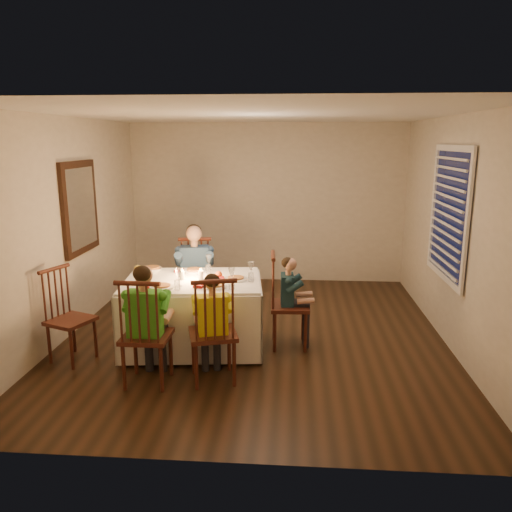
# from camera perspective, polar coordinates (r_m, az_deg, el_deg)

# --- Properties ---
(ground) EXTENTS (5.00, 5.00, 0.00)m
(ground) POSITION_cam_1_polar(r_m,az_deg,el_deg) (6.18, -0.10, -8.95)
(ground) COLOR black
(ground) RESTS_ON ground
(wall_left) EXTENTS (0.02, 5.00, 2.60)m
(wall_left) POSITION_cam_1_polar(r_m,az_deg,el_deg) (6.40, -20.67, 3.07)
(wall_left) COLOR beige
(wall_left) RESTS_ON ground
(wall_right) EXTENTS (0.02, 5.00, 2.60)m
(wall_right) POSITION_cam_1_polar(r_m,az_deg,el_deg) (6.08, 21.57, 2.50)
(wall_right) COLOR beige
(wall_right) RESTS_ON ground
(wall_back) EXTENTS (4.50, 0.02, 2.60)m
(wall_back) POSITION_cam_1_polar(r_m,az_deg,el_deg) (8.29, 1.23, 6.03)
(wall_back) COLOR beige
(wall_back) RESTS_ON ground
(ceiling) EXTENTS (5.00, 5.00, 0.00)m
(ceiling) POSITION_cam_1_polar(r_m,az_deg,el_deg) (5.73, -0.12, 15.89)
(ceiling) COLOR white
(ceiling) RESTS_ON wall_back
(dining_table) EXTENTS (1.64, 1.26, 0.77)m
(dining_table) POSITION_cam_1_polar(r_m,az_deg,el_deg) (5.70, -7.22, -4.90)
(dining_table) COLOR white
(dining_table) RESTS_ON ground
(chair_adult) EXTENTS (0.51, 0.49, 1.09)m
(chair_adult) POSITION_cam_1_polar(r_m,az_deg,el_deg) (6.63, -6.83, -7.48)
(chair_adult) COLOR #3D1410
(chair_adult) RESTS_ON ground
(chair_near_left) EXTENTS (0.45, 0.43, 1.09)m
(chair_near_left) POSITION_cam_1_polar(r_m,az_deg,el_deg) (5.17, -12.11, -13.93)
(chair_near_left) COLOR #3D1410
(chair_near_left) RESTS_ON ground
(chair_near_right) EXTENTS (0.55, 0.53, 1.09)m
(chair_near_right) POSITION_cam_1_polar(r_m,az_deg,el_deg) (5.13, -4.85, -13.88)
(chair_near_right) COLOR #3D1410
(chair_near_right) RESTS_ON ground
(chair_end) EXTENTS (0.45, 0.47, 1.09)m
(chair_end) POSITION_cam_1_polar(r_m,az_deg,el_deg) (5.89, 3.79, -10.14)
(chair_end) COLOR #3D1410
(chair_end) RESTS_ON ground
(chair_extra) EXTENTS (0.53, 0.54, 1.02)m
(chair_extra) POSITION_cam_1_polar(r_m,az_deg,el_deg) (5.86, -20.05, -11.08)
(chair_extra) COLOR #3D1410
(chair_extra) RESTS_ON ground
(adult) EXTENTS (0.54, 0.51, 1.29)m
(adult) POSITION_cam_1_polar(r_m,az_deg,el_deg) (6.63, -6.83, -7.48)
(adult) COLOR #31517C
(adult) RESTS_ON ground
(child_green) EXTENTS (0.43, 0.40, 1.19)m
(child_green) POSITION_cam_1_polar(r_m,az_deg,el_deg) (5.17, -12.11, -13.93)
(child_green) COLOR green
(child_green) RESTS_ON ground
(child_yellow) EXTENTS (0.45, 0.43, 1.10)m
(child_yellow) POSITION_cam_1_polar(r_m,az_deg,el_deg) (5.13, -4.85, -13.88)
(child_yellow) COLOR yellow
(child_yellow) RESTS_ON ground
(child_teal) EXTENTS (0.33, 0.36, 1.05)m
(child_teal) POSITION_cam_1_polar(r_m,az_deg,el_deg) (5.89, 3.79, -10.14)
(child_teal) COLOR #17313A
(child_teal) RESTS_ON ground
(setting_adult) EXTENTS (0.29, 0.29, 0.02)m
(setting_adult) POSITION_cam_1_polar(r_m,az_deg,el_deg) (5.96, -7.05, -1.69)
(setting_adult) COLOR white
(setting_adult) RESTS_ON dining_table
(setting_green) EXTENTS (0.29, 0.29, 0.02)m
(setting_green) POSITION_cam_1_polar(r_m,az_deg,el_deg) (5.37, -10.68, -3.49)
(setting_green) COLOR white
(setting_green) RESTS_ON dining_table
(setting_yellow) EXTENTS (0.29, 0.29, 0.02)m
(setting_yellow) POSITION_cam_1_polar(r_m,az_deg,el_deg) (5.31, -4.63, -3.46)
(setting_yellow) COLOR white
(setting_yellow) RESTS_ON dining_table
(setting_teal) EXTENTS (0.29, 0.29, 0.02)m
(setting_teal) POSITION_cam_1_polar(r_m,az_deg,el_deg) (5.57, -2.31, -2.64)
(setting_teal) COLOR white
(setting_teal) RESTS_ON dining_table
(candle_left) EXTENTS (0.06, 0.06, 0.10)m
(candle_left) POSITION_cam_1_polar(r_m,az_deg,el_deg) (5.63, -8.46, -2.19)
(candle_left) COLOR white
(candle_left) RESTS_ON dining_table
(candle_right) EXTENTS (0.06, 0.06, 0.10)m
(candle_right) POSITION_cam_1_polar(r_m,az_deg,el_deg) (5.61, -6.31, -2.19)
(candle_right) COLOR white
(candle_right) RESTS_ON dining_table
(squash) EXTENTS (0.09, 0.09, 0.09)m
(squash) POSITION_cam_1_polar(r_m,az_deg,el_deg) (6.02, -13.35, -1.44)
(squash) COLOR yellow
(squash) RESTS_ON dining_table
(orange_fruit) EXTENTS (0.08, 0.08, 0.08)m
(orange_fruit) POSITION_cam_1_polar(r_m,az_deg,el_deg) (5.65, -4.27, -2.13)
(orange_fruit) COLOR #F15914
(orange_fruit) RESTS_ON dining_table
(serving_bowl) EXTENTS (0.30, 0.30, 0.06)m
(serving_bowl) POSITION_cam_1_polar(r_m,az_deg,el_deg) (6.01, -11.78, -1.58)
(serving_bowl) COLOR white
(serving_bowl) RESTS_ON dining_table
(wall_mirror) EXTENTS (0.06, 0.95, 1.15)m
(wall_mirror) POSITION_cam_1_polar(r_m,az_deg,el_deg) (6.63, -19.47, 5.24)
(wall_mirror) COLOR black
(wall_mirror) RESTS_ON wall_left
(window_blinds) EXTENTS (0.07, 1.34, 1.54)m
(window_blinds) POSITION_cam_1_polar(r_m,az_deg,el_deg) (6.13, 21.07, 4.53)
(window_blinds) COLOR black
(window_blinds) RESTS_ON wall_right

